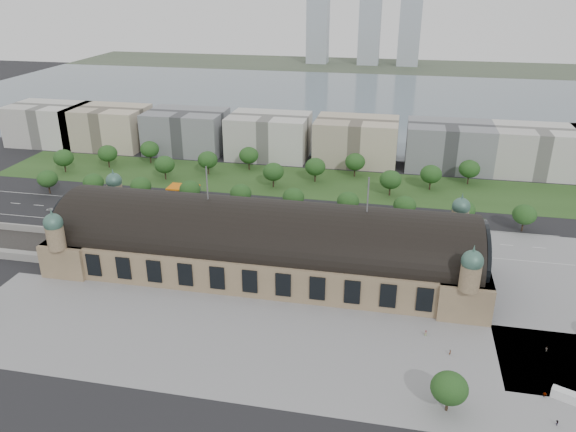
% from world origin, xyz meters
% --- Properties ---
extents(ground, '(900.00, 900.00, 0.00)m').
position_xyz_m(ground, '(0.00, 0.00, 0.00)').
color(ground, black).
rests_on(ground, ground).
extents(station, '(150.00, 48.40, 44.30)m').
position_xyz_m(station, '(0.00, 0.00, 10.28)').
color(station, '#977D5D').
rests_on(station, ground).
extents(plaza_south, '(190.00, 48.00, 0.12)m').
position_xyz_m(plaza_south, '(10.00, -44.00, 0.00)').
color(plaza_south, gray).
rests_on(plaza_south, ground).
extents(plaza_east, '(56.00, 100.00, 0.12)m').
position_xyz_m(plaza_east, '(103.00, 0.00, 0.00)').
color(plaza_east, gray).
rests_on(plaza_east, ground).
extents(road_slab, '(260.00, 26.00, 0.10)m').
position_xyz_m(road_slab, '(-20.00, 38.00, 0.00)').
color(road_slab, black).
rests_on(road_slab, ground).
extents(grass_belt, '(300.00, 45.00, 0.10)m').
position_xyz_m(grass_belt, '(-15.00, 93.00, 0.00)').
color(grass_belt, '#2A4B1E').
rests_on(grass_belt, ground).
extents(petrol_station, '(14.00, 13.00, 5.05)m').
position_xyz_m(petrol_station, '(-53.91, 65.28, 2.95)').
color(petrol_station, orange).
rests_on(petrol_station, ground).
extents(lake, '(700.00, 320.00, 0.08)m').
position_xyz_m(lake, '(0.00, 298.00, 0.00)').
color(lake, slate).
rests_on(lake, ground).
extents(far_shore, '(700.00, 120.00, 0.14)m').
position_xyz_m(far_shore, '(0.00, 498.00, 0.00)').
color(far_shore, '#44513D').
rests_on(far_shore, ground).
extents(far_tower_left, '(24.00, 24.00, 80.00)m').
position_xyz_m(far_tower_left, '(-60.00, 508.00, 40.00)').
color(far_tower_left, '#9EA8B2').
rests_on(far_tower_left, ground).
extents(far_tower_mid, '(24.00, 24.00, 85.00)m').
position_xyz_m(far_tower_mid, '(0.00, 508.00, 42.50)').
color(far_tower_mid, '#9EA8B2').
rests_on(far_tower_mid, ground).
extents(far_tower_right, '(24.00, 24.00, 75.00)m').
position_xyz_m(far_tower_right, '(45.00, 508.00, 37.50)').
color(far_tower_right, '#9EA8B2').
rests_on(far_tower_right, ground).
extents(office_0, '(45.00, 32.00, 24.00)m').
position_xyz_m(office_0, '(-170.00, 133.00, 12.00)').
color(office_0, beige).
rests_on(office_0, ground).
extents(office_1, '(45.00, 32.00, 24.00)m').
position_xyz_m(office_1, '(-130.00, 133.00, 12.00)').
color(office_1, '#C4B49A').
rests_on(office_1, ground).
extents(office_2, '(45.00, 32.00, 24.00)m').
position_xyz_m(office_2, '(-80.00, 133.00, 12.00)').
color(office_2, gray).
rests_on(office_2, ground).
extents(office_3, '(45.00, 32.00, 24.00)m').
position_xyz_m(office_3, '(-30.00, 133.00, 12.00)').
color(office_3, beige).
rests_on(office_3, ground).
extents(office_4, '(45.00, 32.00, 24.00)m').
position_xyz_m(office_4, '(20.00, 133.00, 12.00)').
color(office_4, '#C4B49A').
rests_on(office_4, ground).
extents(office_5, '(45.00, 32.00, 24.00)m').
position_xyz_m(office_5, '(70.00, 133.00, 12.00)').
color(office_5, gray).
rests_on(office_5, ground).
extents(office_6, '(45.00, 32.00, 24.00)m').
position_xyz_m(office_6, '(115.00, 133.00, 12.00)').
color(office_6, beige).
rests_on(office_6, ground).
extents(tree_row_0, '(9.60, 9.60, 11.52)m').
position_xyz_m(tree_row_0, '(-120.00, 53.00, 7.43)').
color(tree_row_0, '#2D2116').
rests_on(tree_row_0, ground).
extents(tree_row_1, '(9.60, 9.60, 11.52)m').
position_xyz_m(tree_row_1, '(-96.00, 53.00, 7.43)').
color(tree_row_1, '#2D2116').
rests_on(tree_row_1, ground).
extents(tree_row_2, '(9.60, 9.60, 11.52)m').
position_xyz_m(tree_row_2, '(-72.00, 53.00, 7.43)').
color(tree_row_2, '#2D2116').
rests_on(tree_row_2, ground).
extents(tree_row_3, '(9.60, 9.60, 11.52)m').
position_xyz_m(tree_row_3, '(-48.00, 53.00, 7.43)').
color(tree_row_3, '#2D2116').
rests_on(tree_row_3, ground).
extents(tree_row_4, '(9.60, 9.60, 11.52)m').
position_xyz_m(tree_row_4, '(-24.00, 53.00, 7.43)').
color(tree_row_4, '#2D2116').
rests_on(tree_row_4, ground).
extents(tree_row_5, '(9.60, 9.60, 11.52)m').
position_xyz_m(tree_row_5, '(0.00, 53.00, 7.43)').
color(tree_row_5, '#2D2116').
rests_on(tree_row_5, ground).
extents(tree_row_6, '(9.60, 9.60, 11.52)m').
position_xyz_m(tree_row_6, '(24.00, 53.00, 7.43)').
color(tree_row_6, '#2D2116').
rests_on(tree_row_6, ground).
extents(tree_row_7, '(9.60, 9.60, 11.52)m').
position_xyz_m(tree_row_7, '(48.00, 53.00, 7.43)').
color(tree_row_7, '#2D2116').
rests_on(tree_row_7, ground).
extents(tree_row_8, '(9.60, 9.60, 11.52)m').
position_xyz_m(tree_row_8, '(72.00, 53.00, 7.43)').
color(tree_row_8, '#2D2116').
rests_on(tree_row_8, ground).
extents(tree_row_9, '(9.60, 9.60, 11.52)m').
position_xyz_m(tree_row_9, '(96.00, 53.00, 7.43)').
color(tree_row_9, '#2D2116').
rests_on(tree_row_9, ground).
extents(tree_belt_0, '(10.40, 10.40, 12.48)m').
position_xyz_m(tree_belt_0, '(-130.00, 83.00, 8.05)').
color(tree_belt_0, '#2D2116').
rests_on(tree_belt_0, ground).
extents(tree_belt_1, '(10.40, 10.40, 12.48)m').
position_xyz_m(tree_belt_1, '(-111.00, 95.00, 8.05)').
color(tree_belt_1, '#2D2116').
rests_on(tree_belt_1, ground).
extents(tree_belt_2, '(10.40, 10.40, 12.48)m').
position_xyz_m(tree_belt_2, '(-92.00, 107.00, 8.05)').
color(tree_belt_2, '#2D2116').
rests_on(tree_belt_2, ground).
extents(tree_belt_3, '(10.40, 10.40, 12.48)m').
position_xyz_m(tree_belt_3, '(-73.00, 83.00, 8.05)').
color(tree_belt_3, '#2D2116').
rests_on(tree_belt_3, ground).
extents(tree_belt_4, '(10.40, 10.40, 12.48)m').
position_xyz_m(tree_belt_4, '(-54.00, 95.00, 8.05)').
color(tree_belt_4, '#2D2116').
rests_on(tree_belt_4, ground).
extents(tree_belt_5, '(10.40, 10.40, 12.48)m').
position_xyz_m(tree_belt_5, '(-35.00, 107.00, 8.05)').
color(tree_belt_5, '#2D2116').
rests_on(tree_belt_5, ground).
extents(tree_belt_6, '(10.40, 10.40, 12.48)m').
position_xyz_m(tree_belt_6, '(-16.00, 83.00, 8.05)').
color(tree_belt_6, '#2D2116').
rests_on(tree_belt_6, ground).
extents(tree_belt_7, '(10.40, 10.40, 12.48)m').
position_xyz_m(tree_belt_7, '(3.00, 95.00, 8.05)').
color(tree_belt_7, '#2D2116').
rests_on(tree_belt_7, ground).
extents(tree_belt_8, '(10.40, 10.40, 12.48)m').
position_xyz_m(tree_belt_8, '(22.00, 107.00, 8.05)').
color(tree_belt_8, '#2D2116').
rests_on(tree_belt_8, ground).
extents(tree_belt_9, '(10.40, 10.40, 12.48)m').
position_xyz_m(tree_belt_9, '(41.00, 83.00, 8.05)').
color(tree_belt_9, '#2D2116').
rests_on(tree_belt_9, ground).
extents(tree_belt_10, '(10.40, 10.40, 12.48)m').
position_xyz_m(tree_belt_10, '(60.00, 95.00, 8.05)').
color(tree_belt_10, '#2D2116').
rests_on(tree_belt_10, ground).
extents(tree_belt_11, '(10.40, 10.40, 12.48)m').
position_xyz_m(tree_belt_11, '(79.00, 107.00, 8.05)').
color(tree_belt_11, '#2D2116').
rests_on(tree_belt_11, ground).
extents(tree_plaza_s, '(9.00, 9.00, 10.64)m').
position_xyz_m(tree_plaza_s, '(60.00, -60.00, 6.80)').
color(tree_plaza_s, '#2D2116').
rests_on(tree_plaza_s, ground).
extents(traffic_car_0, '(3.98, 1.78, 1.33)m').
position_xyz_m(traffic_car_0, '(-107.01, 33.35, 0.66)').
color(traffic_car_0, '#B9B9BB').
rests_on(traffic_car_0, ground).
extents(traffic_car_1, '(4.17, 1.83, 1.33)m').
position_xyz_m(traffic_car_1, '(-101.67, 41.96, 0.67)').
color(traffic_car_1, '#9B9DA4').
rests_on(traffic_car_1, ground).
extents(traffic_car_2, '(5.72, 2.64, 1.59)m').
position_xyz_m(traffic_car_2, '(-47.65, 34.30, 0.79)').
color(traffic_car_2, black).
rests_on(traffic_car_2, ground).
extents(traffic_car_3, '(5.21, 2.45, 1.47)m').
position_xyz_m(traffic_car_3, '(-37.44, 42.01, 0.74)').
color(traffic_car_3, maroon).
rests_on(traffic_car_3, ground).
extents(traffic_car_4, '(4.52, 2.05, 1.51)m').
position_xyz_m(traffic_car_4, '(7.38, 35.75, 0.75)').
color(traffic_car_4, '#1B2A4C').
rests_on(traffic_car_4, ground).
extents(traffic_car_5, '(4.75, 2.06, 1.52)m').
position_xyz_m(traffic_car_5, '(48.68, 45.62, 0.76)').
color(traffic_car_5, slate).
rests_on(traffic_car_5, ground).
extents(parked_car_0, '(4.33, 3.21, 1.36)m').
position_xyz_m(parked_car_0, '(-75.68, 21.00, 0.68)').
color(parked_car_0, black).
rests_on(parked_car_0, ground).
extents(parked_car_1, '(5.59, 3.98, 1.42)m').
position_xyz_m(parked_car_1, '(-66.29, 21.00, 0.71)').
color(parked_car_1, maroon).
rests_on(parked_car_1, ground).
extents(parked_car_2, '(4.97, 3.72, 1.34)m').
position_xyz_m(parked_car_2, '(-38.92, 25.00, 0.67)').
color(parked_car_2, '#1F1B4D').
rests_on(parked_car_2, ground).
extents(parked_car_3, '(4.95, 4.47, 1.63)m').
position_xyz_m(parked_car_3, '(-37.67, 25.00, 0.81)').
color(parked_car_3, '#4F5256').
rests_on(parked_car_3, ground).
extents(parked_car_4, '(4.90, 4.11, 1.58)m').
position_xyz_m(parked_car_4, '(-55.90, 25.00, 0.79)').
color(parked_car_4, silver).
rests_on(parked_car_4, ground).
extents(parked_car_5, '(6.13, 4.86, 1.55)m').
position_xyz_m(parked_car_5, '(-23.28, 25.00, 0.77)').
color(parked_car_5, gray).
rests_on(parked_car_5, ground).
extents(parked_car_6, '(5.34, 3.63, 1.44)m').
position_xyz_m(parked_car_6, '(-42.55, 25.00, 0.72)').
color(parked_car_6, black).
rests_on(parked_car_6, ground).
extents(bus_west, '(13.65, 3.69, 3.77)m').
position_xyz_m(bus_west, '(-21.36, 32.00, 1.89)').
color(bus_west, '#AA341B').
rests_on(bus_west, ground).
extents(bus_mid, '(11.54, 3.34, 3.18)m').
position_xyz_m(bus_mid, '(19.92, 32.00, 1.59)').
color(bus_mid, beige).
rests_on(bus_mid, ground).
extents(bus_east, '(10.52, 2.53, 2.93)m').
position_xyz_m(bus_east, '(24.62, 29.33, 1.46)').
color(bus_east, silver).
rests_on(bus_east, ground).
extents(van_south, '(6.45, 4.55, 2.59)m').
position_xyz_m(van_south, '(88.55, -50.00, 1.24)').
color(van_south, silver).
rests_on(van_south, ground).
extents(pedestrian_0, '(0.90, 0.57, 1.76)m').
position_xyz_m(pedestrian_0, '(55.66, -29.59, 0.88)').
color(pedestrian_0, gray).
rests_on(pedestrian_0, ground).
extents(pedestrian_1, '(0.66, 0.76, 1.76)m').
position_xyz_m(pedestrian_1, '(62.12, -37.61, 0.88)').
color(pedestrian_1, gray).
rests_on(pedestrian_1, ground).
extents(pedestrian_2, '(0.85, 0.92, 1.65)m').
position_xyz_m(pedestrian_2, '(88.74, -30.46, 0.82)').
color(pedestrian_2, gray).
rests_on(pedestrian_2, ground).
extents(pedestrian_3, '(1.18, 0.93, 1.82)m').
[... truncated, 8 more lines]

